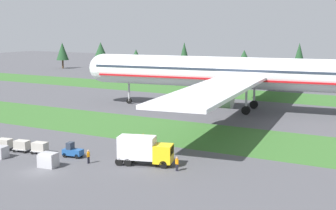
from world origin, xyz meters
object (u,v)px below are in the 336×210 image
at_px(cargo_dolly_third, 5,143).
at_px(taxiway_marker_1, 143,135).
at_px(catering_truck, 144,150).
at_px(uld_container_3, 49,160).
at_px(ground_crew_loader, 88,156).
at_px(uld_container_2, 48,161).
at_px(cargo_dolly_lead, 40,147).
at_px(baggage_tug, 72,151).
at_px(taxiway_marker_0, 151,136).
at_px(ground_crew_marshaller, 177,163).
at_px(airliner, 241,73).
at_px(cargo_dolly_second, 22,145).

bearing_deg(cargo_dolly_third, taxiway_marker_1, 134.43).
relative_size(catering_truck, uld_container_3, 3.66).
bearing_deg(ground_crew_loader, uld_container_2, 134.59).
bearing_deg(catering_truck, ground_crew_loader, -83.14).
relative_size(cargo_dolly_lead, cargo_dolly_third, 1.00).
distance_m(cargo_dolly_lead, ground_crew_loader, 8.66).
height_order(cargo_dolly_lead, uld_container_2, uld_container_2).
distance_m(baggage_tug, cargo_dolly_lead, 5.03).
distance_m(baggage_tug, catering_truck, 10.30).
bearing_deg(catering_truck, taxiway_marker_0, -169.21).
bearing_deg(ground_crew_marshaller, airliner, -56.15).
bearing_deg(uld_container_3, airliner, 83.06).
bearing_deg(airliner, uld_container_3, 165.12).
height_order(catering_truck, uld_container_2, catering_truck).
bearing_deg(airliner, uld_container_2, 164.94).
bearing_deg(cargo_dolly_third, catering_truck, 89.89).
height_order(cargo_dolly_second, cargo_dolly_third, same).
relative_size(ground_crew_loader, uld_container_3, 0.87).
bearing_deg(cargo_dolly_lead, taxiway_marker_1, 148.30).
height_order(ground_crew_loader, taxiway_marker_0, ground_crew_loader).
height_order(baggage_tug, ground_crew_loader, baggage_tug).
height_order(ground_crew_loader, taxiway_marker_1, ground_crew_loader).
bearing_deg(baggage_tug, ground_crew_loader, 61.61).
distance_m(cargo_dolly_second, uld_container_2, 8.95).
relative_size(uld_container_3, taxiway_marker_1, 4.17).
bearing_deg(cargo_dolly_second, cargo_dolly_third, -90.00).
bearing_deg(baggage_tug, airliner, 162.65).
height_order(cargo_dolly_third, ground_crew_loader, ground_crew_loader).
relative_size(cargo_dolly_third, catering_truck, 0.33).
xyz_separation_m(cargo_dolly_third, taxiway_marker_0, (14.00, 16.15, -0.61)).
bearing_deg(taxiway_marker_0, taxiway_marker_1, 167.24).
height_order(catering_truck, uld_container_3, catering_truck).
bearing_deg(uld_container_2, ground_crew_loader, 47.48).
height_order(airliner, uld_container_3, airliner).
height_order(airliner, ground_crew_marshaller, airliner).
relative_size(baggage_tug, ground_crew_marshaller, 1.59).
xyz_separation_m(cargo_dolly_lead, uld_container_3, (5.43, -4.15, -0.04)).
distance_m(ground_crew_loader, uld_container_3, 4.86).
bearing_deg(baggage_tug, uld_container_2, -5.41).
height_order(catering_truck, taxiway_marker_1, catering_truck).
distance_m(ground_crew_loader, taxiway_marker_1, 16.29).
distance_m(ground_crew_marshaller, ground_crew_loader, 11.48).
xyz_separation_m(cargo_dolly_lead, taxiway_marker_0, (8.27, 15.24, -0.61)).
bearing_deg(cargo_dolly_second, cargo_dolly_lead, 90.00).
relative_size(cargo_dolly_second, taxiway_marker_1, 5.02).
relative_size(uld_container_2, taxiway_marker_0, 3.21).
relative_size(cargo_dolly_third, uld_container_3, 1.20).
height_order(airliner, taxiway_marker_1, airliner).
height_order(cargo_dolly_third, uld_container_2, uld_container_2).
bearing_deg(airliner, catering_truck, 177.12).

